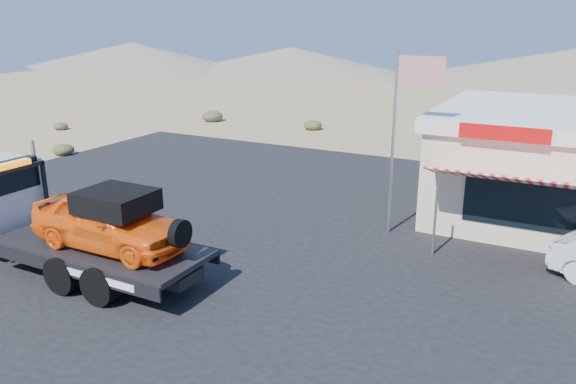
# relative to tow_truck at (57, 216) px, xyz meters

# --- Properties ---
(ground) EXTENTS (120.00, 120.00, 0.00)m
(ground) POSITION_rel_tow_truck_xyz_m (2.80, 2.62, -1.58)
(ground) COLOR #9B8258
(ground) RESTS_ON ground
(asphalt_lot) EXTENTS (32.00, 24.00, 0.02)m
(asphalt_lot) POSITION_rel_tow_truck_xyz_m (4.80, 5.62, -1.57)
(asphalt_lot) COLOR black
(asphalt_lot) RESTS_ON ground
(tow_truck) EXTENTS (8.79, 2.61, 2.94)m
(tow_truck) POSITION_rel_tow_truck_xyz_m (0.00, 0.00, 0.00)
(tow_truck) COLOR black
(tow_truck) RESTS_ON asphalt_lot
(flagpole) EXTENTS (1.55, 0.10, 6.00)m
(flagpole) POSITION_rel_tow_truck_xyz_m (7.73, 7.12, 2.18)
(flagpole) COLOR #99999E
(flagpole) RESTS_ON asphalt_lot
(desert_scrub) EXTENTS (24.37, 34.28, 0.80)m
(desert_scrub) POSITION_rel_tow_truck_xyz_m (-9.66, 13.42, -1.26)
(desert_scrub) COLOR #434826
(desert_scrub) RESTS_ON ground
(distant_hills) EXTENTS (126.00, 48.00, 4.20)m
(distant_hills) POSITION_rel_tow_truck_xyz_m (-6.97, 57.77, 0.31)
(distant_hills) COLOR #726B59
(distant_hills) RESTS_ON ground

